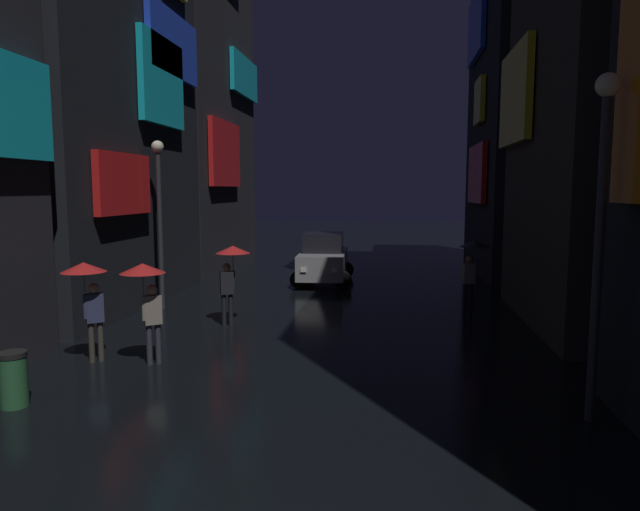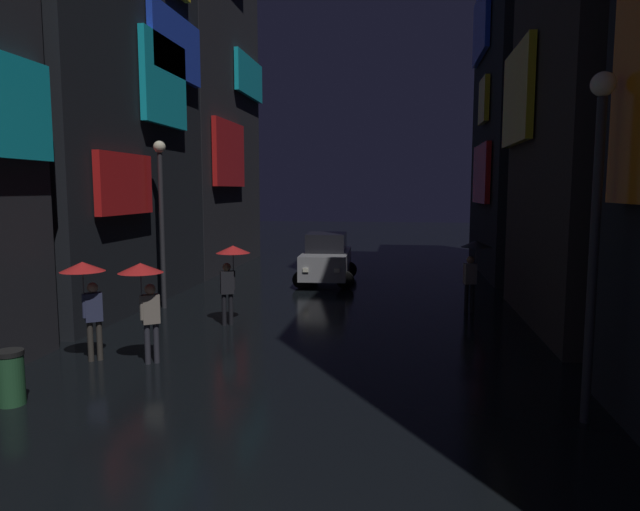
# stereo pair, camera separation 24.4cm
# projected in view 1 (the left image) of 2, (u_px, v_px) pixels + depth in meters

# --- Properties ---
(building_left_mid) EXTENTS (4.25, 8.95, 13.95)m
(building_left_mid) POSITION_uv_depth(u_px,v_px,m) (83.00, 77.00, 17.25)
(building_left_mid) COLOR black
(building_left_mid) RESTS_ON ground
(building_left_far) EXTENTS (4.25, 8.77, 17.68)m
(building_left_far) POSITION_uv_depth(u_px,v_px,m) (187.00, 73.00, 25.80)
(building_left_far) COLOR #232328
(building_left_far) RESTS_ON ground
(building_right_far) EXTENTS (4.25, 8.45, 13.94)m
(building_right_far) POSITION_uv_depth(u_px,v_px,m) (529.00, 108.00, 23.95)
(building_right_far) COLOR black
(building_right_far) RESTS_ON ground
(pedestrian_far_right_black) EXTENTS (0.90, 0.90, 2.12)m
(pedestrian_far_right_black) POSITION_uv_depth(u_px,v_px,m) (473.00, 256.00, 16.64)
(pedestrian_far_right_black) COLOR black
(pedestrian_far_right_black) RESTS_ON ground
(pedestrian_midstreet_left_red) EXTENTS (0.90, 0.90, 2.12)m
(pedestrian_midstreet_left_red) POSITION_uv_depth(u_px,v_px,m) (146.00, 285.00, 11.50)
(pedestrian_midstreet_left_red) COLOR #2D2D38
(pedestrian_midstreet_left_red) RESTS_ON ground
(pedestrian_near_crossing_red) EXTENTS (0.90, 0.90, 2.12)m
(pedestrian_near_crossing_red) POSITION_uv_depth(u_px,v_px,m) (231.00, 263.00, 15.00)
(pedestrian_near_crossing_red) COLOR black
(pedestrian_near_crossing_red) RESTS_ON ground
(pedestrian_foreground_right_red) EXTENTS (0.90, 0.90, 2.12)m
(pedestrian_foreground_right_red) POSITION_uv_depth(u_px,v_px,m) (87.00, 284.00, 11.67)
(pedestrian_foreground_right_red) COLOR #38332D
(pedestrian_foreground_right_red) RESTS_ON ground
(car_distant) EXTENTS (2.38, 4.21, 1.92)m
(car_distant) POSITION_uv_depth(u_px,v_px,m) (324.00, 259.00, 21.99)
(car_distant) COLOR #99999E
(car_distant) RESTS_ON ground
(streetlamp_left_far) EXTENTS (0.36, 0.36, 5.02)m
(streetlamp_left_far) POSITION_uv_depth(u_px,v_px,m) (159.00, 203.00, 16.91)
(streetlamp_left_far) COLOR #2D2D33
(streetlamp_left_far) RESTS_ON ground
(streetlamp_right_near) EXTENTS (0.36, 0.36, 5.29)m
(streetlamp_right_near) POSITION_uv_depth(u_px,v_px,m) (601.00, 207.00, 8.53)
(streetlamp_right_near) COLOR #2D2D33
(streetlamp_right_near) RESTS_ON ground
(trash_bin) EXTENTS (0.46, 0.46, 0.93)m
(trash_bin) POSITION_uv_depth(u_px,v_px,m) (13.00, 379.00, 9.44)
(trash_bin) COLOR #265933
(trash_bin) RESTS_ON ground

